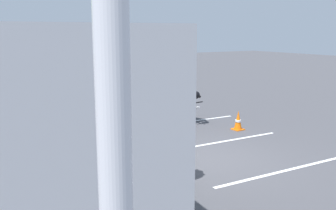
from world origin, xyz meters
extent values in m
plane|color=#424247|center=(0.00, 0.00, 0.00)|extent=(80.00, 80.00, 0.00)
cube|color=silver|center=(0.81, 4.07, 1.85)|extent=(9.74, 3.17, 2.80)
cube|color=black|center=(5.54, 3.74, 2.41)|extent=(0.21, 2.10, 1.23)
cube|color=black|center=(0.72, 2.80, 2.41)|extent=(8.03, 0.60, 1.01)
cube|color=#198C3F|center=(0.72, 2.81, 1.29)|extent=(8.42, 0.62, 0.28)
cube|color=black|center=(0.81, 4.07, 0.23)|extent=(8.96, 2.91, 0.45)
torus|color=black|center=(4.08, 2.71, 0.50)|extent=(1.02, 0.39, 1.00)
cylinder|color=#473823|center=(-0.69, 1.38, 0.48)|extent=(0.13, 0.13, 0.79)
cube|color=black|center=(-0.70, 1.34, 0.05)|extent=(0.13, 0.27, 0.10)
cylinder|color=#473823|center=(-0.85, 1.40, 0.48)|extent=(0.13, 0.13, 0.79)
cube|color=black|center=(-0.86, 1.36, 0.05)|extent=(0.13, 0.27, 0.10)
cube|color=#3F594C|center=(-0.77, 1.39, 1.21)|extent=(0.41, 0.33, 0.66)
cylinder|color=#3F594C|center=(-0.53, 1.36, 1.23)|extent=(0.10, 0.10, 0.63)
sphere|color=tan|center=(-0.53, 1.36, 0.91)|extent=(0.10, 0.10, 0.09)
cylinder|color=#3F594C|center=(-1.01, 1.42, 1.23)|extent=(0.10, 0.10, 0.63)
sphere|color=tan|center=(-1.01, 1.42, 0.91)|extent=(0.10, 0.10, 0.09)
sphere|color=tan|center=(-0.77, 1.39, 1.68)|extent=(0.27, 0.27, 0.24)
cylinder|color=black|center=(0.46, 1.13, 0.46)|extent=(0.12, 0.12, 0.76)
cube|color=black|center=(0.46, 1.09, 0.05)|extent=(0.10, 0.26, 0.10)
cylinder|color=black|center=(0.30, 1.13, 0.46)|extent=(0.12, 0.12, 0.76)
cube|color=black|center=(0.30, 1.09, 0.05)|extent=(0.10, 0.26, 0.10)
cube|color=silver|center=(0.38, 1.13, 1.16)|extent=(0.38, 0.28, 0.63)
cylinder|color=silver|center=(0.62, 1.13, 1.18)|extent=(0.09, 0.09, 0.60)
sphere|color=tan|center=(0.62, 1.13, 0.88)|extent=(0.09, 0.09, 0.09)
cylinder|color=silver|center=(0.14, 1.13, 1.18)|extent=(0.09, 0.09, 0.60)
sphere|color=tan|center=(0.14, 1.13, 0.88)|extent=(0.09, 0.09, 0.09)
sphere|color=tan|center=(0.38, 1.13, 1.61)|extent=(0.23, 0.23, 0.23)
cylinder|color=black|center=(1.78, 1.00, 0.45)|extent=(0.13, 0.13, 0.74)
cube|color=black|center=(1.78, 0.96, 0.05)|extent=(0.12, 0.27, 0.10)
cylinder|color=black|center=(1.62, 0.99, 0.45)|extent=(0.13, 0.13, 0.74)
cube|color=black|center=(1.62, 0.95, 0.05)|extent=(0.12, 0.27, 0.10)
cube|color=silver|center=(1.70, 1.00, 1.13)|extent=(0.40, 0.31, 0.62)
cylinder|color=silver|center=(1.94, 1.01, 1.15)|extent=(0.10, 0.10, 0.59)
sphere|color=tan|center=(1.94, 1.01, 0.85)|extent=(0.10, 0.10, 0.09)
cylinder|color=silver|center=(1.46, 0.98, 1.15)|extent=(0.10, 0.10, 0.59)
sphere|color=tan|center=(1.46, 0.98, 0.85)|extent=(0.10, 0.10, 0.09)
sphere|color=tan|center=(1.70, 1.00, 1.57)|extent=(0.24, 0.24, 0.22)
cylinder|color=#473823|center=(3.14, 1.09, 0.46)|extent=(0.12, 0.12, 0.75)
cube|color=black|center=(3.14, 1.05, 0.05)|extent=(0.11, 0.26, 0.10)
cylinder|color=#473823|center=(2.98, 1.08, 0.46)|extent=(0.12, 0.12, 0.75)
cube|color=black|center=(2.98, 1.04, 0.05)|extent=(0.11, 0.26, 0.10)
cube|color=#D8F233|center=(3.06, 1.09, 1.15)|extent=(0.39, 0.29, 0.63)
cube|color=silver|center=(3.06, 1.09, 1.15)|extent=(0.40, 0.30, 0.06)
cylinder|color=#D8F233|center=(3.30, 1.09, 1.17)|extent=(0.09, 0.09, 0.60)
sphere|color=tan|center=(3.30, 1.09, 0.87)|extent=(0.09, 0.09, 0.09)
cylinder|color=#D8F233|center=(2.82, 1.08, 1.17)|extent=(0.09, 0.09, 0.60)
sphere|color=tan|center=(2.82, 1.08, 0.87)|extent=(0.09, 0.09, 0.09)
sphere|color=tan|center=(3.06, 1.09, 1.60)|extent=(0.23, 0.23, 0.23)
torus|color=black|center=(2.35, 2.06, 0.30)|extent=(0.60, 0.15, 0.60)
cylinder|color=silver|center=(2.35, 2.06, 0.30)|extent=(0.12, 0.10, 0.12)
torus|color=black|center=(0.90, 2.02, 0.30)|extent=(0.60, 0.15, 0.60)
cylinder|color=silver|center=(0.90, 2.02, 0.30)|extent=(0.12, 0.12, 0.12)
cylinder|color=silver|center=(2.30, 2.06, 0.65)|extent=(0.32, 0.06, 0.67)
cube|color=#0C19B2|center=(1.70, 2.04, 0.63)|extent=(0.85, 0.30, 0.36)
cube|color=black|center=(1.22, 2.03, 0.68)|extent=(0.53, 0.23, 0.20)
cylinder|color=silver|center=(1.33, 2.17, 0.42)|extent=(0.45, 0.09, 0.08)
cylinder|color=black|center=(2.25, 2.06, 0.95)|extent=(0.05, 0.58, 0.04)
torus|color=black|center=(3.47, -1.85, 0.30)|extent=(0.61, 0.22, 0.60)
cylinder|color=silver|center=(3.47, -1.85, 0.30)|extent=(0.13, 0.12, 0.12)
torus|color=black|center=(4.36, -1.70, 1.43)|extent=(0.85, 0.26, 0.84)
cylinder|color=silver|center=(4.36, -1.70, 1.43)|extent=(0.14, 0.14, 0.12)
cylinder|color=silver|center=(3.23, -1.89, 0.56)|extent=(0.69, 0.17, 0.25)
cube|color=black|center=(3.61, -1.82, 1.02)|extent=(0.84, 0.41, 0.88)
cube|color=black|center=(3.87, -1.78, 1.42)|extent=(0.51, 0.29, 0.53)
cylinder|color=silver|center=(4.02, -1.90, 1.17)|extent=(0.35, 0.13, 0.40)
cylinder|color=black|center=(3.03, -1.92, 0.78)|extent=(0.13, 0.58, 0.04)
cube|color=black|center=(3.43, -1.85, 1.25)|extent=(0.50, 0.41, 0.51)
sphere|color=black|center=(3.04, -1.92, 1.05)|extent=(0.30, 0.30, 0.26)
cylinder|color=black|center=(3.23, -1.70, 1.03)|extent=(0.47, 0.16, 0.21)
cylinder|color=black|center=(3.76, -1.62, 1.19)|extent=(0.39, 0.16, 0.33)
cylinder|color=black|center=(3.28, -2.06, 1.03)|extent=(0.47, 0.16, 0.21)
cylinder|color=black|center=(3.82, -1.97, 1.19)|extent=(0.39, 0.16, 0.33)
cylinder|color=silver|center=(-6.48, 5.11, 2.80)|extent=(0.08, 0.08, 5.61)
cube|color=orange|center=(1.80, -2.73, 0.01)|extent=(0.34, 0.34, 0.03)
cone|color=orange|center=(1.80, -2.73, 0.33)|extent=(0.26, 0.26, 0.60)
cylinder|color=white|center=(1.80, -2.73, 0.30)|extent=(0.19, 0.19, 0.07)
cube|color=white|center=(-1.61, -1.54, 0.00)|extent=(0.28, 4.80, 0.01)
cube|color=white|center=(0.99, -1.54, 0.00)|extent=(0.24, 3.74, 0.01)
cube|color=white|center=(3.58, -1.54, 0.00)|extent=(0.27, 4.66, 0.01)
cube|color=white|center=(6.18, -1.54, 0.00)|extent=(0.27, 4.52, 0.01)
camera|label=1|loc=(-7.24, 5.43, 3.17)|focal=40.19mm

